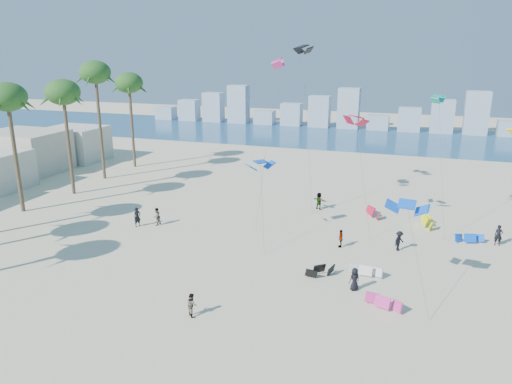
% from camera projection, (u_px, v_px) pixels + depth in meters
% --- Properties ---
extents(ground, '(220.00, 220.00, 0.00)m').
position_uv_depth(ground, '(123.00, 332.00, 28.81)').
color(ground, beige).
rests_on(ground, ground).
extents(ocean, '(220.00, 220.00, 0.00)m').
position_uv_depth(ocean, '(333.00, 135.00, 94.23)').
color(ocean, navy).
rests_on(ocean, ground).
extents(kitesurfer_near, '(0.75, 0.82, 1.89)m').
position_uv_depth(kitesurfer_near, '(137.00, 217.00, 45.67)').
color(kitesurfer_near, black).
rests_on(kitesurfer_near, ground).
extents(kitesurfer_mid, '(0.94, 0.93, 1.54)m').
position_uv_depth(kitesurfer_mid, '(192.00, 305.00, 30.38)').
color(kitesurfer_mid, gray).
rests_on(kitesurfer_mid, ground).
extents(kitesurfers_far, '(30.99, 17.88, 1.81)m').
position_uv_depth(kitesurfers_far, '(328.00, 226.00, 43.59)').
color(kitesurfers_far, black).
rests_on(kitesurfers_far, ground).
extents(grounded_kites, '(13.89, 20.53, 0.93)m').
position_uv_depth(grounded_kites, '(395.00, 245.00, 40.59)').
color(grounded_kites, black).
rests_on(grounded_kites, ground).
extents(flying_kites, '(28.26, 23.73, 17.05)m').
position_uv_depth(flying_kites, '(398.00, 114.00, 40.93)').
color(flying_kites, blue).
rests_on(flying_kites, ground).
extents(palm_row, '(6.62, 44.80, 14.90)m').
position_uv_depth(palm_row, '(15.00, 100.00, 46.92)').
color(palm_row, brown).
rests_on(palm_row, ground).
extents(distant_skyline, '(85.00, 3.00, 8.40)m').
position_uv_depth(distant_skyline, '(336.00, 113.00, 102.80)').
color(distant_skyline, '#9EADBF').
rests_on(distant_skyline, ground).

